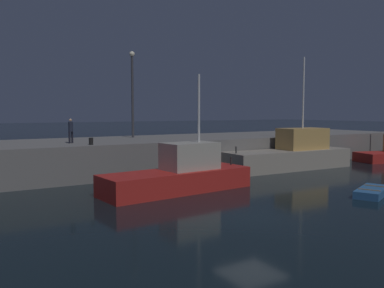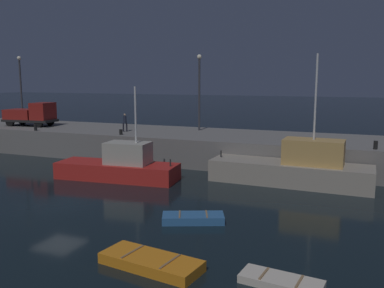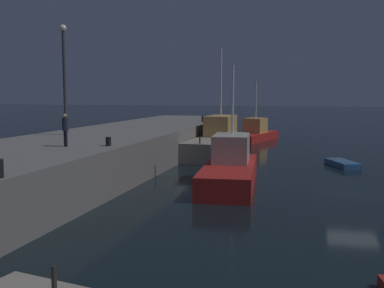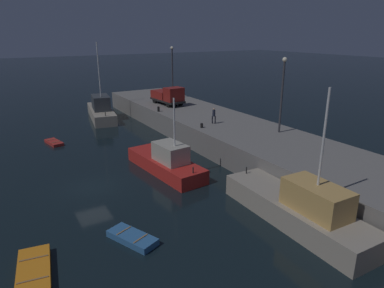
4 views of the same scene
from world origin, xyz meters
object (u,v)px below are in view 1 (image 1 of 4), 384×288
at_px(lamp_post_east, 132,87).
at_px(bollard_west, 91,141).
at_px(dinghy_orange_near, 372,192).
at_px(dockworker, 71,129).
at_px(bollard_central, 312,132).
at_px(fishing_trawler_red, 180,175).
at_px(fishing_boat_blue, 291,155).

relative_size(lamp_post_east, bollard_west, 15.37).
xyz_separation_m(dinghy_orange_near, bollard_west, (-11.63, 12.17, 2.41)).
height_order(lamp_post_east, bollard_west, lamp_post_east).
relative_size(dockworker, bollard_west, 3.62).
bearing_deg(bollard_central, bollard_west, 179.88).
relative_size(dockworker, bollard_central, 2.81).
xyz_separation_m(fishing_trawler_red, dinghy_orange_near, (8.25, -6.44, -0.74)).
bearing_deg(lamp_post_east, bollard_central, -20.12).
relative_size(lamp_post_east, bollard_central, 11.94).
height_order(lamp_post_east, dockworker, lamp_post_east).
distance_m(dinghy_orange_near, dockworker, 19.08).
bearing_deg(dinghy_orange_near, dockworker, 131.20).
bearing_deg(fishing_trawler_red, fishing_boat_blue, 15.14).
bearing_deg(bollard_central, dockworker, 174.50).
bearing_deg(fishing_boat_blue, dockworker, 164.34).
distance_m(bollard_west, bollard_central, 20.38).
relative_size(fishing_trawler_red, fishing_boat_blue, 0.83).
xyz_separation_m(lamp_post_east, bollard_west, (-5.22, -5.51, -3.95)).
distance_m(fishing_trawler_red, bollard_west, 6.86).
xyz_separation_m(fishing_trawler_red, bollard_central, (17.01, 5.69, 1.74)).
xyz_separation_m(dockworker, bollard_central, (21.15, -2.04, -0.65)).
bearing_deg(bollard_central, fishing_boat_blue, -154.13).
distance_m(fishing_boat_blue, bollard_central, 5.87).
relative_size(fishing_trawler_red, bollard_west, 19.80).
relative_size(dinghy_orange_near, bollard_west, 7.30).
relative_size(dinghy_orange_near, bollard_central, 5.67).
distance_m(lamp_post_east, dockworker, 7.67).
distance_m(dockworker, bollard_central, 21.26).
height_order(fishing_trawler_red, bollard_central, fishing_trawler_red).
relative_size(lamp_post_east, dockworker, 4.25).
bearing_deg(fishing_trawler_red, bollard_west, 120.47).
xyz_separation_m(dinghy_orange_near, bollard_central, (8.76, 12.13, 2.48)).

